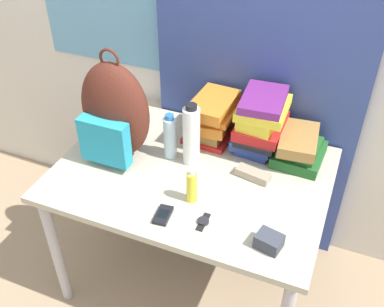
% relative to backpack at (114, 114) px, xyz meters
% --- Properties ---
extents(wall_back, '(6.00, 0.06, 2.50)m').
position_rel_backpack_xyz_m(wall_back, '(0.35, 0.51, 0.32)').
color(wall_back, silver).
rests_on(wall_back, ground_plane).
extents(curtain_blue, '(1.00, 0.04, 2.50)m').
position_rel_backpack_xyz_m(curtain_blue, '(0.50, 0.46, 0.32)').
color(curtain_blue, '#384C93').
rests_on(curtain_blue, ground_plane).
extents(desk, '(1.17, 0.84, 0.71)m').
position_rel_backpack_xyz_m(desk, '(0.36, 0.01, -0.30)').
color(desk, '#B7B299').
rests_on(desk, ground_plane).
extents(backpack, '(0.32, 0.23, 0.52)m').
position_rel_backpack_xyz_m(backpack, '(0.00, 0.00, 0.00)').
color(backpack, '#512319').
rests_on(backpack, desk).
extents(book_stack_left, '(0.22, 0.28, 0.22)m').
position_rel_backpack_xyz_m(book_stack_left, '(0.35, 0.28, -0.11)').
color(book_stack_left, red).
rests_on(book_stack_left, desk).
extents(book_stack_center, '(0.22, 0.28, 0.29)m').
position_rel_backpack_xyz_m(book_stack_center, '(0.58, 0.28, -0.07)').
color(book_stack_center, navy).
rests_on(book_stack_center, desk).
extents(book_stack_right, '(0.22, 0.27, 0.13)m').
position_rel_backpack_xyz_m(book_stack_right, '(0.76, 0.27, -0.16)').
color(book_stack_right, '#1E5623').
rests_on(book_stack_right, desk).
extents(water_bottle, '(0.06, 0.06, 0.22)m').
position_rel_backpack_xyz_m(water_bottle, '(0.22, 0.08, -0.11)').
color(water_bottle, silver).
rests_on(water_bottle, desk).
extents(sports_bottle, '(0.07, 0.07, 0.30)m').
position_rel_backpack_xyz_m(sports_bottle, '(0.33, 0.08, -0.08)').
color(sports_bottle, white).
rests_on(sports_bottle, desk).
extents(sunscreen_bottle, '(0.04, 0.04, 0.16)m').
position_rel_backpack_xyz_m(sunscreen_bottle, '(0.42, -0.16, -0.15)').
color(sunscreen_bottle, yellow).
rests_on(sunscreen_bottle, desk).
extents(cell_phone, '(0.06, 0.11, 0.02)m').
position_rel_backpack_xyz_m(cell_phone, '(0.36, -0.29, -0.21)').
color(cell_phone, black).
rests_on(cell_phone, desk).
extents(sunglasses_case, '(0.16, 0.08, 0.04)m').
position_rel_backpack_xyz_m(sunglasses_case, '(0.61, 0.07, -0.20)').
color(sunglasses_case, gray).
rests_on(sunglasses_case, desk).
extents(camera_pouch, '(0.11, 0.09, 0.06)m').
position_rel_backpack_xyz_m(camera_pouch, '(0.77, -0.28, -0.19)').
color(camera_pouch, '#383D47').
rests_on(camera_pouch, desk).
extents(wristwatch, '(0.04, 0.10, 0.01)m').
position_rel_backpack_xyz_m(wristwatch, '(0.51, -0.26, -0.21)').
color(wristwatch, black).
rests_on(wristwatch, desk).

